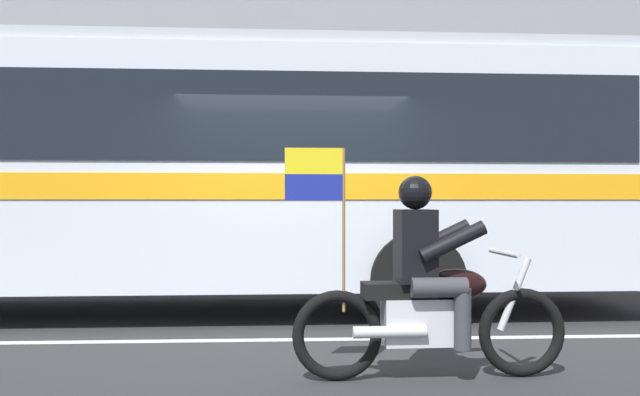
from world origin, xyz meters
name	(u,v)px	position (x,y,z in m)	size (l,w,h in m)	color
ground_plane	(293,329)	(0.00, 0.00, 0.00)	(60.00, 60.00, 0.00)	#2B2B2D
sidewalk_curb	(288,274)	(0.00, 5.10, 0.07)	(28.00, 3.80, 0.15)	#B7B2A8
lane_center_stripe	(294,340)	(0.00, -0.60, 0.00)	(26.60, 0.14, 0.01)	silver
office_building_facade	(286,27)	(0.00, 7.39, 5.07)	(28.00, 0.89, 10.13)	gray
transit_bus	(103,159)	(-2.30, 1.19, 1.88)	(13.31, 2.77, 3.22)	silver
motorcycle_with_rider	(427,292)	(1.00, -2.19, 0.67)	(2.20, 0.64, 1.78)	black
fire_hydrant	(600,253)	(5.09, 3.70, 0.52)	(0.22, 0.30, 0.75)	gold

